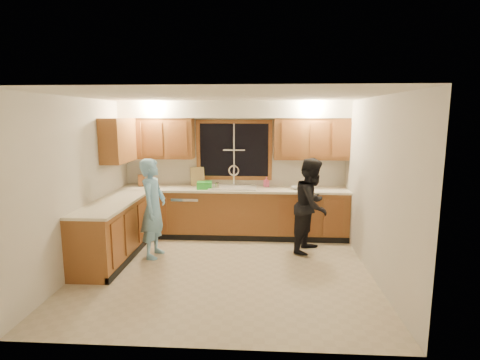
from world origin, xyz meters
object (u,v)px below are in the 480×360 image
sink (233,191)px  stove (97,243)px  woman (312,205)px  dish_crate (204,185)px  dishwasher (188,214)px  soap_bottle (266,182)px  man (153,208)px  knife_block (141,180)px  bowl (297,188)px

sink → stove: (-1.80, -1.82, -0.41)m
woman → dish_crate: woman is taller
dishwasher → soap_bottle: (1.47, 0.20, 0.60)m
man → knife_block: (-0.58, 1.21, 0.24)m
man → dishwasher: bearing=-11.8°
stove → bowl: (2.98, 1.77, 0.50)m
knife_block → dish_crate: 1.26m
dishwasher → bowl: (2.03, -0.04, 0.54)m
sink → knife_block: size_ratio=3.95×
knife_block → dish_crate: bearing=-31.0°
dish_crate → bowl: 1.70m
knife_block → soap_bottle: bearing=-20.6°
sink → woman: bearing=-27.7°
sink → stove: bearing=-134.6°
dish_crate → bowl: bearing=0.8°
soap_bottle → sink: bearing=-163.3°
dishwasher → dish_crate: dish_crate is taller
stove → woman: bearing=19.3°
soap_bottle → bowl: size_ratio=0.83×
dishwasher → woman: (2.21, -0.70, 0.37)m
soap_bottle → woman: bearing=-50.5°
knife_block → man: bearing=-87.0°
dishwasher → stove: size_ratio=0.91×
sink → bowl: size_ratio=3.81×
man → knife_block: size_ratio=7.28×
knife_block → dish_crate: size_ratio=0.81×
dishwasher → man: (-0.33, -1.09, 0.38)m
dishwasher → soap_bottle: size_ratio=4.40×
sink → dishwasher: (-0.85, -0.01, -0.45)m
stove → woman: size_ratio=0.57×
bowl → dishwasher: bearing=178.8°
dishwasher → stove: (-0.95, -1.81, 0.04)m
sink → woman: size_ratio=0.55×
dish_crate → stove: bearing=-126.3°
dishwasher → woman: 2.35m
sink → man: size_ratio=0.54×
sink → dish_crate: bearing=-171.2°
woman → dishwasher: bearing=99.6°
woman → knife_block: (-3.12, 0.82, 0.25)m
sink → knife_block: bearing=176.5°
man → soap_bottle: bearing=-49.2°
dishwasher → bowl: size_ratio=3.63×
dishwasher → dish_crate: bearing=-11.3°
dishwasher → stove: bearing=-117.7°
stove → dish_crate: (1.28, 1.74, 0.53)m
man → woman: man is taller
sink → soap_bottle: 0.66m
stove → woman: (3.16, 1.11, 0.33)m
sink → dish_crate: sink is taller
sink → man: 1.62m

